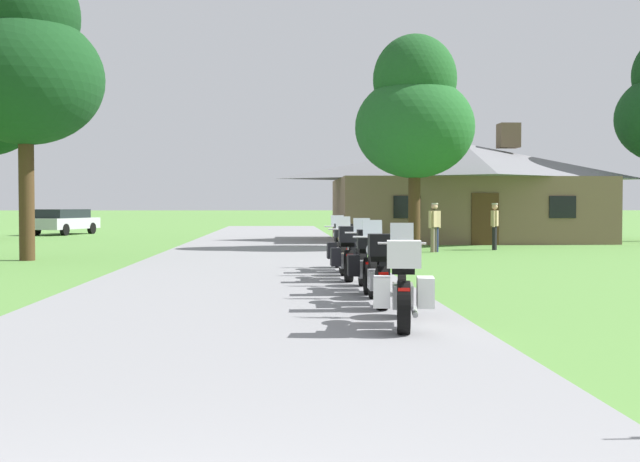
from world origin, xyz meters
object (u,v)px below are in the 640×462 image
Objects in this scene: motorcycle_yellow_fourth_in_row at (347,253)px; motorcycle_silver_second_in_row at (378,269)px; motorcycle_white_farthest_in_row at (341,248)px; tree_left_near at (25,61)px; bystander_tan_shirt_beside_signpost at (495,224)px; bystander_tan_shirt_by_tree at (435,225)px; parked_silver_suv_far_left at (64,221)px; motorcycle_orange_nearest_to_camera at (403,284)px; tree_by_lodge_front at (415,114)px; motorcycle_black_third_in_row at (366,261)px; bystander_tan_shirt_near_lodge at (434,225)px.

motorcycle_silver_second_in_row is at bearing -88.14° from motorcycle_yellow_fourth_in_row.
motorcycle_silver_second_in_row is at bearing -90.25° from motorcycle_white_farthest_in_row.
tree_left_near is at bearing 150.28° from motorcycle_white_farthest_in_row.
motorcycle_yellow_fourth_in_row is 13.48m from bystander_tan_shirt_beside_signpost.
motorcycle_silver_second_in_row and motorcycle_yellow_fourth_in_row have the same top height.
motorcycle_yellow_fourth_in_row is 0.24× the size of tree_left_near.
motorcycle_white_farthest_in_row is at bearing -28.82° from tree_left_near.
parked_silver_suv_far_left is (-17.19, 17.42, -0.17)m from bystander_tan_shirt_by_tree.
motorcycle_orange_nearest_to_camera is at bearing -56.91° from tree_left_near.
motorcycle_orange_nearest_to_camera is at bearing -173.71° from bystander_tan_shirt_beside_signpost.
tree_left_near reaches higher than tree_by_lodge_front.
bystander_tan_shirt_by_tree is 0.22× the size of tree_by_lodge_front.
motorcycle_orange_nearest_to_camera and motorcycle_silver_second_in_row have the same top height.
motorcycle_black_third_in_row is 2.27m from motorcycle_yellow_fourth_in_row.
bystander_tan_shirt_near_lodge is (3.83, 8.38, 0.32)m from motorcycle_white_farthest_in_row.
bystander_tan_shirt_beside_signpost is (2.44, 1.26, 0.02)m from bystander_tan_shirt_near_lodge.
bystander_tan_shirt_beside_signpost is at bearing -7.13° from bystander_tan_shirt_by_tree.
motorcycle_silver_second_in_row is 1.00× the size of motorcycle_white_farthest_in_row.
tree_left_near is (-8.86, 11.34, 5.16)m from motorcycle_silver_second_in_row.
tree_by_lodge_front is (3.42, 10.03, 4.32)m from motorcycle_white_farthest_in_row.
tree_by_lodge_front reaches higher than motorcycle_black_third_in_row.
tree_left_near is (-12.64, -3.56, 4.83)m from bystander_tan_shirt_by_tree.
bystander_tan_shirt_by_tree reaches higher than motorcycle_black_third_in_row.
tree_left_near is at bearing 132.46° from bystander_tan_shirt_beside_signpost.
parked_silver_suv_far_left is (-13.44, 34.62, 0.17)m from motorcycle_orange_nearest_to_camera.
motorcycle_orange_nearest_to_camera is 8.81m from motorcycle_white_farthest_in_row.
motorcycle_orange_nearest_to_camera is 1.00× the size of motorcycle_silver_second_in_row.
bystander_tan_shirt_beside_signpost reaches higher than motorcycle_silver_second_in_row.
bystander_tan_shirt_near_lodge is 13.98m from tree_left_near.
motorcycle_orange_nearest_to_camera is 1.00× the size of motorcycle_black_third_in_row.
motorcycle_silver_second_in_row is 17.41m from tree_by_lodge_front.
motorcycle_yellow_fourth_in_row and motorcycle_white_farthest_in_row have the same top height.
motorcycle_orange_nearest_to_camera is 1.25× the size of bystander_tan_shirt_near_lodge.
bystander_tan_shirt_beside_signpost reaches higher than motorcycle_black_third_in_row.
motorcycle_yellow_fourth_in_row is 1.23× the size of bystander_tan_shirt_by_tree.
motorcycle_silver_second_in_row is 1.24× the size of bystander_tan_shirt_by_tree.
bystander_tan_shirt_by_tree is 4.32m from tree_by_lodge_front.
motorcycle_white_farthest_in_row is at bearing 171.71° from bystander_tan_shirt_beside_signpost.
motorcycle_white_farthest_in_row is at bearing -108.85° from tree_by_lodge_front.
motorcycle_yellow_fourth_in_row is 1.23× the size of bystander_tan_shirt_beside_signpost.
parked_silver_suv_far_left is at bearing 115.15° from motorcycle_black_third_in_row.
tree_left_near is 22.04m from parked_silver_suv_far_left.
motorcycle_orange_nearest_to_camera is 1.00× the size of motorcycle_yellow_fourth_in_row.
bystander_tan_shirt_by_tree reaches higher than motorcycle_orange_nearest_to_camera.
bystander_tan_shirt_by_tree is (3.75, 12.93, 0.34)m from motorcycle_black_third_in_row.
motorcycle_white_farthest_in_row is 0.27× the size of tree_by_lodge_front.
motorcycle_white_farthest_in_row is 11.50m from bystander_tan_shirt_beside_signpost.
motorcycle_orange_nearest_to_camera is 17.59m from bystander_tan_shirt_near_lodge.
motorcycle_yellow_fourth_in_row is 12.39m from tree_left_near.
bystander_tan_shirt_near_lodge is at bearing 77.06° from motorcycle_silver_second_in_row.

